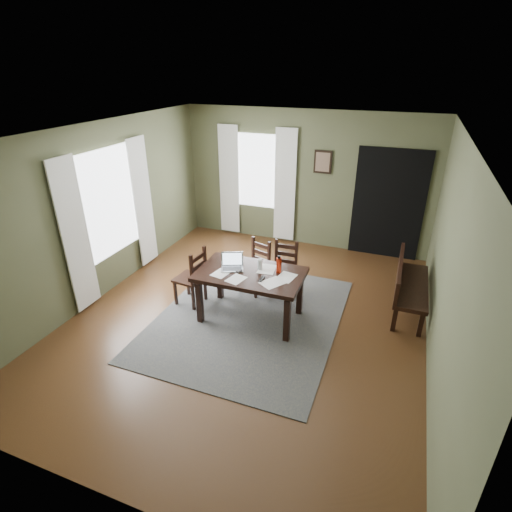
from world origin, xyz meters
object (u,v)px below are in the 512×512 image
at_px(bench, 407,282).
at_px(laptop, 232,264).
at_px(dining_table, 250,278).
at_px(chair_back_right, 284,270).
at_px(chair_end, 192,277).
at_px(chair_back_left, 256,267).
at_px(water_bottle, 279,265).

xyz_separation_m(bench, laptop, (-2.43, -1.00, 0.34)).
height_order(dining_table, chair_back_right, chair_back_right).
distance_m(dining_table, laptop, 0.34).
relative_size(chair_end, chair_back_left, 1.07).
xyz_separation_m(chair_back_left, laptop, (-0.09, -0.73, 0.39)).
height_order(chair_back_right, water_bottle, water_bottle).
distance_m(chair_back_left, chair_back_right, 0.46).
distance_m(laptop, water_bottle, 0.69).
bearing_deg(dining_table, bench, 25.12).
bearing_deg(chair_back_left, dining_table, -56.83).
height_order(chair_end, chair_back_right, chair_end).
xyz_separation_m(chair_back_left, water_bottle, (0.58, -0.62, 0.45)).
bearing_deg(dining_table, chair_back_right, 72.71).
relative_size(dining_table, chair_back_right, 1.70).
relative_size(chair_end, laptop, 2.41).
bearing_deg(chair_back_right, chair_end, -149.06).
distance_m(dining_table, chair_back_left, 0.84).
bearing_deg(chair_back_left, laptop, -79.23).
height_order(chair_end, chair_back_left, chair_end).
bearing_deg(laptop, bench, -0.39).
distance_m(dining_table, water_bottle, 0.46).
xyz_separation_m(laptop, water_bottle, (0.68, 0.11, 0.06)).
xyz_separation_m(chair_back_right, water_bottle, (0.13, -0.69, 0.45)).
bearing_deg(dining_table, water_bottle, 20.81).
xyz_separation_m(chair_end, water_bottle, (1.37, 0.10, 0.42)).
bearing_deg(bench, dining_table, 116.17).
bearing_deg(water_bottle, chair_end, -175.78).
bearing_deg(bench, chair_back_left, 96.64).
bearing_deg(laptop, dining_table, -30.99).
height_order(chair_end, bench, chair_end).
bearing_deg(dining_table, chair_back_left, 103.96).
distance_m(chair_end, water_bottle, 1.44).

